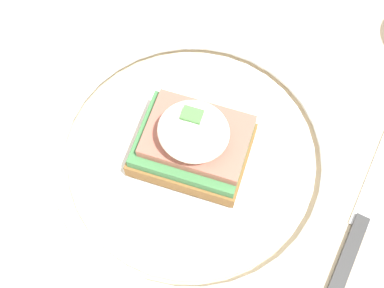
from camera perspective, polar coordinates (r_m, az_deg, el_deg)
name	(u,v)px	position (r m, az deg, el deg)	size (l,w,h in m)	color
dining_table	(161,221)	(0.59, -3.32, -8.16)	(0.98, 0.76, 0.73)	#C6B28E
plate	(192,157)	(0.48, 0.00, -1.35)	(0.25, 0.25, 0.02)	silver
sandwich	(193,141)	(0.45, 0.15, 0.33)	(0.10, 0.08, 0.07)	brown
fork	(19,99)	(0.54, -18.00, 4.60)	(0.04, 0.14, 0.00)	silver
knife	(359,225)	(0.49, 17.44, -8.28)	(0.04, 0.19, 0.01)	#2D2D2D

